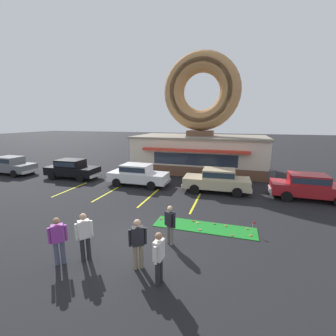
% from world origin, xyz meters
% --- Properties ---
extents(ground_plane, '(160.00, 160.00, 0.00)m').
position_xyz_m(ground_plane, '(0.00, 0.00, 0.00)').
color(ground_plane, black).
extents(donut_shop_building, '(12.30, 6.75, 10.96)m').
position_xyz_m(donut_shop_building, '(0.29, 13.94, 3.74)').
color(donut_shop_building, brown).
rests_on(donut_shop_building, ground).
extents(putting_mat, '(4.62, 1.15, 0.03)m').
position_xyz_m(putting_mat, '(2.49, 1.91, 0.01)').
color(putting_mat, '#197523').
rests_on(putting_mat, ground).
extents(mini_donut_near_left, '(0.13, 0.13, 0.04)m').
position_xyz_m(mini_donut_near_left, '(0.32, 2.09, 0.05)').
color(mini_donut_near_left, '#D8667F').
rests_on(mini_donut_near_left, putting_mat).
extents(mini_donut_near_right, '(0.13, 0.13, 0.04)m').
position_xyz_m(mini_donut_near_right, '(1.90, 2.34, 0.05)').
color(mini_donut_near_right, brown).
rests_on(mini_donut_near_right, putting_mat).
extents(mini_donut_mid_left, '(0.13, 0.13, 0.04)m').
position_xyz_m(mini_donut_mid_left, '(2.35, 1.54, 0.05)').
color(mini_donut_mid_left, '#D8667F').
rests_on(mini_donut_mid_left, putting_mat).
extents(mini_donut_mid_centre, '(0.13, 0.13, 0.04)m').
position_xyz_m(mini_donut_mid_centre, '(3.72, 1.46, 0.05)').
color(mini_donut_mid_centre, '#A5724C').
rests_on(mini_donut_mid_centre, putting_mat).
extents(mini_donut_mid_right, '(0.13, 0.13, 0.04)m').
position_xyz_m(mini_donut_mid_right, '(4.49, 1.68, 0.05)').
color(mini_donut_mid_right, '#D17F47').
rests_on(mini_donut_mid_right, putting_mat).
extents(mini_donut_far_left, '(0.13, 0.13, 0.04)m').
position_xyz_m(mini_donut_far_left, '(4.36, 2.26, 0.05)').
color(mini_donut_far_left, '#D17F47').
rests_on(mini_donut_far_left, putting_mat).
extents(mini_donut_far_centre, '(0.13, 0.13, 0.04)m').
position_xyz_m(mini_donut_far_centre, '(2.13, 2.20, 0.05)').
color(mini_donut_far_centre, '#E5C666').
rests_on(mini_donut_far_centre, putting_mat).
extents(mini_donut_far_right, '(0.13, 0.13, 0.04)m').
position_xyz_m(mini_donut_far_right, '(3.43, 2.27, 0.05)').
color(mini_donut_far_right, '#D17F47').
rests_on(mini_donut_far_right, putting_mat).
extents(mini_donut_extra, '(0.13, 0.13, 0.04)m').
position_xyz_m(mini_donut_extra, '(2.91, 2.35, 0.05)').
color(mini_donut_extra, '#A5724C').
rests_on(mini_donut_extra, putting_mat).
extents(golf_ball, '(0.04, 0.04, 0.04)m').
position_xyz_m(golf_ball, '(1.32, 2.01, 0.05)').
color(golf_ball, white).
rests_on(golf_ball, putting_mat).
extents(putting_flag_pin, '(0.13, 0.01, 0.55)m').
position_xyz_m(putting_flag_pin, '(4.58, 1.92, 0.44)').
color(putting_flag_pin, silver).
rests_on(putting_flag_pin, putting_mat).
extents(car_grey, '(4.59, 2.04, 1.60)m').
position_xyz_m(car_grey, '(-15.86, 7.30, 0.87)').
color(car_grey, slate).
rests_on(car_grey, ground).
extents(car_black, '(4.60, 2.07, 1.60)m').
position_xyz_m(car_black, '(-9.48, 7.65, 0.87)').
color(car_black, black).
rests_on(car_black, ground).
extents(car_white, '(4.56, 1.99, 1.60)m').
position_xyz_m(car_white, '(-3.30, 7.37, 0.87)').
color(car_white, silver).
rests_on(car_white, ground).
extents(car_red, '(4.60, 2.07, 1.60)m').
position_xyz_m(car_red, '(8.10, 7.58, 0.87)').
color(car_red, maroon).
rests_on(car_red, ground).
extents(car_champagne, '(4.62, 2.11, 1.60)m').
position_xyz_m(car_champagne, '(2.56, 7.48, 0.87)').
color(car_champagne, '#BCAD89').
rests_on(car_champagne, ground).
extents(pedestrian_blue_sweater_man, '(0.52, 0.41, 1.58)m').
position_xyz_m(pedestrian_blue_sweater_man, '(1.37, 0.15, 0.87)').
color(pedestrian_blue_sweater_man, slate).
rests_on(pedestrian_blue_sweater_man, ground).
extents(pedestrian_hooded_kid, '(0.43, 0.47, 1.74)m').
position_xyz_m(pedestrian_hooded_kid, '(-1.15, -1.73, 0.97)').
color(pedestrian_hooded_kid, '#232328').
rests_on(pedestrian_hooded_kid, ground).
extents(pedestrian_leather_jacket_man, '(0.46, 0.44, 1.69)m').
position_xyz_m(pedestrian_leather_jacket_man, '(-1.85, -2.18, 0.94)').
color(pedestrian_leather_jacket_man, '#474C66').
rests_on(pedestrian_leather_jacket_man, ground).
extents(pedestrian_clipboard_woman, '(0.27, 0.59, 1.65)m').
position_xyz_m(pedestrian_clipboard_woman, '(1.68, -2.07, 0.91)').
color(pedestrian_clipboard_woman, '#232328').
rests_on(pedestrian_clipboard_woman, ground).
extents(pedestrian_beanie_man, '(0.52, 0.41, 1.73)m').
position_xyz_m(pedestrian_beanie_man, '(0.80, -1.61, 0.96)').
color(pedestrian_beanie_man, '#7F7056').
rests_on(pedestrian_beanie_man, ground).
extents(trash_bin, '(0.57, 0.57, 0.97)m').
position_xyz_m(trash_bin, '(6.47, 11.16, 0.50)').
color(trash_bin, '#51565B').
rests_on(trash_bin, ground).
extents(parking_stripe_far_left, '(0.12, 3.60, 0.01)m').
position_xyz_m(parking_stripe_far_left, '(-7.45, 5.00, 0.00)').
color(parking_stripe_far_left, yellow).
rests_on(parking_stripe_far_left, ground).
extents(parking_stripe_left, '(0.12, 3.60, 0.01)m').
position_xyz_m(parking_stripe_left, '(-4.45, 5.00, 0.00)').
color(parking_stripe_left, yellow).
rests_on(parking_stripe_left, ground).
extents(parking_stripe_mid_left, '(0.12, 3.60, 0.01)m').
position_xyz_m(parking_stripe_mid_left, '(-1.45, 5.00, 0.00)').
color(parking_stripe_mid_left, yellow).
rests_on(parking_stripe_mid_left, ground).
extents(parking_stripe_centre, '(0.12, 3.60, 0.01)m').
position_xyz_m(parking_stripe_centre, '(1.55, 5.00, 0.00)').
color(parking_stripe_centre, yellow).
rests_on(parking_stripe_centre, ground).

